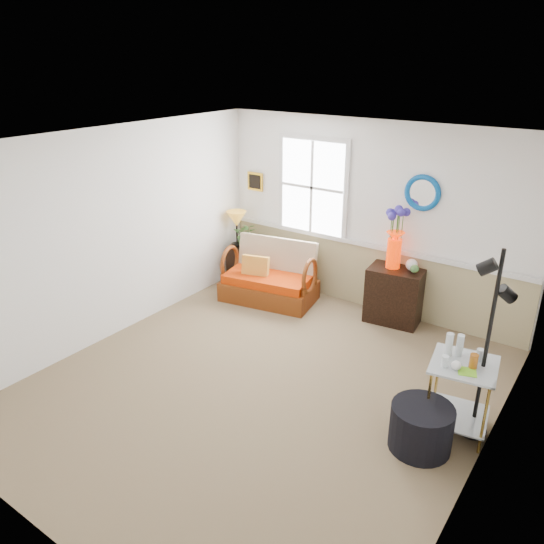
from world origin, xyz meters
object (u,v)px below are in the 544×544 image
Objects in this scene: lamp_stand at (239,263)px; loveseat at (269,272)px; cabinet at (394,295)px; ottoman at (421,427)px; side_table at (459,397)px; floor_lamp at (487,347)px.

loveseat is at bearing -22.38° from lamp_stand.
cabinet is at bearing 1.78° from lamp_stand.
loveseat is 3.47m from ottoman.
ottoman is at bearing -113.25° from side_table.
floor_lamp is (3.31, -1.28, 0.50)m from loveseat.
ottoman is (2.97, -1.78, -0.21)m from loveseat.
cabinet is 1.03× the size of side_table.
loveseat is at bearing 157.01° from side_table.
lamp_stand is 0.77× the size of side_table.
lamp_stand reaches higher than ottoman.
side_table reaches higher than lamp_stand.
lamp_stand is at bearing 157.14° from side_table.
ottoman is (1.22, -2.20, -0.16)m from cabinet.
floor_lamp is at bearing 56.03° from ottoman.
cabinet is at bearing 118.91° from ottoman.
lamp_stand is at bearing 150.82° from ottoman.
lamp_stand is 4.33m from side_table.
loveseat is 2.35× the size of lamp_stand.
floor_lamp is (1.55, -1.70, 0.55)m from cabinet.
ottoman is at bearing -67.65° from cabinet.
lamp_stand is at bearing 147.95° from floor_lamp.
loveseat reaches higher than lamp_stand.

